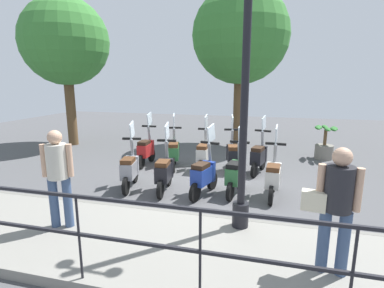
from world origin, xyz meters
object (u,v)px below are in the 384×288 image
object	(u,v)px
scooter_near_2	(204,174)
scooter_near_3	(164,171)
scooter_far_2	(204,154)
scooter_far_3	(174,152)
scooter_near_4	(130,168)
pedestrian_with_bag	(336,202)
scooter_near_1	(236,173)
pedestrian_distant	(58,172)
tree_large	(65,42)
potted_palm	(324,145)
scooter_near_0	(273,176)
scooter_far_0	(259,156)
lamp_post_near	(244,104)
scooter_far_1	(232,154)
scooter_far_4	(146,149)
tree_distant	(240,36)

from	to	relation	value
scooter_near_2	scooter_near_3	xyz separation A→B (m)	(-0.01, 0.91, 0.00)
scooter_far_2	scooter_far_3	bearing A→B (deg)	88.49
scooter_near_4	pedestrian_with_bag	bearing A→B (deg)	-133.68
pedestrian_with_bag	scooter_near_3	size ratio (longest dim) A/B	1.03
scooter_near_1	scooter_far_3	bearing A→B (deg)	59.49
pedestrian_distant	scooter_far_2	distance (m)	4.35
tree_large	scooter_near_3	world-z (taller)	tree_large
scooter_near_4	scooter_far_2	distance (m)	2.26
potted_palm	tree_large	bearing A→B (deg)	90.83
scooter_near_3	scooter_far_3	xyz separation A→B (m)	(1.83, 0.37, 0.00)
potted_palm	scooter_near_0	world-z (taller)	scooter_near_0
scooter_near_0	scooter_far_0	size ratio (longest dim) A/B	1.00
pedestrian_with_bag	tree_large	distance (m)	10.71
lamp_post_near	pedestrian_with_bag	xyz separation A→B (m)	(-0.92, -1.18, -1.06)
scooter_far_0	scooter_far_2	bearing A→B (deg)	107.80
lamp_post_near	scooter_far_1	xyz separation A→B (m)	(3.43, 0.55, -1.66)
pedestrian_distant	scooter_near_1	distance (m)	3.60
lamp_post_near	scooter_near_2	bearing A→B (deg)	31.64
pedestrian_distant	potted_palm	size ratio (longest dim) A/B	1.50
potted_palm	scooter_far_2	world-z (taller)	scooter_far_2
scooter_far_3	scooter_far_4	distance (m)	0.88
pedestrian_with_bag	scooter_near_4	world-z (taller)	pedestrian_with_bag
scooter_near_2	scooter_near_3	distance (m)	0.91
scooter_near_4	scooter_far_0	bearing A→B (deg)	-67.44
scooter_near_3	scooter_far_1	bearing A→B (deg)	-40.56
scooter_near_4	scooter_far_3	world-z (taller)	same
scooter_near_2	scooter_far_0	xyz separation A→B (m)	(1.92, -1.10, 0.00)
scooter_near_4	scooter_far_2	xyz separation A→B (m)	(1.81, -1.35, 0.00)
pedestrian_with_bag	scooter_far_1	size ratio (longest dim) A/B	1.03
lamp_post_near	scooter_near_3	bearing A→B (deg)	50.67
pedestrian_with_bag	scooter_near_3	distance (m)	3.93
tree_large	scooter_far_4	xyz separation A→B (m)	(-1.98, -3.92, -3.35)
pedestrian_distant	scooter_far_2	size ratio (longest dim) A/B	1.03
lamp_post_near	pedestrian_distant	distance (m)	3.08
pedestrian_with_bag	potted_palm	world-z (taller)	pedestrian_with_bag
lamp_post_near	tree_distant	bearing A→B (deg)	6.53
potted_palm	scooter_far_3	world-z (taller)	scooter_far_3
pedestrian_with_bag	tree_large	size ratio (longest dim) A/B	0.29
scooter_far_3	scooter_far_4	world-z (taller)	same
potted_palm	scooter_near_0	bearing A→B (deg)	156.83
potted_palm	scooter_near_3	bearing A→B (deg)	135.33
tree_distant	scooter_far_4	world-z (taller)	tree_distant
scooter_far_4	pedestrian_with_bag	bearing A→B (deg)	-136.37
pedestrian_with_bag	scooter_far_4	size ratio (longest dim) A/B	1.03
scooter_far_4	scooter_far_1	bearing A→B (deg)	-90.60
tree_large	scooter_near_4	distance (m)	6.71
lamp_post_near	tree_large	size ratio (longest dim) A/B	0.82
scooter_near_4	scooter_far_3	distance (m)	1.89
scooter_near_2	scooter_far_2	size ratio (longest dim) A/B	1.00
scooter_near_0	scooter_far_2	bearing A→B (deg)	54.11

